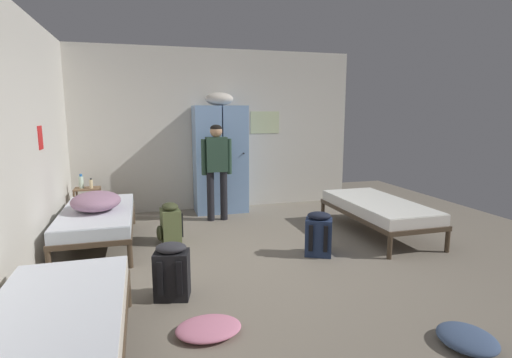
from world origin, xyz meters
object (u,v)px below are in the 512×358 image
(shelf_unit, at_px, (88,202))
(backpack_black, at_px, (172,272))
(bedding_heap, at_px, (96,201))
(clothes_pile_pink, at_px, (209,328))
(person_traveler, at_px, (217,163))
(bed_right, at_px, (378,208))
(water_bottle, at_px, (81,182))
(backpack_navy, at_px, (319,234))
(locker_bank, at_px, (220,157))
(clothes_pile_denim, at_px, (467,339))
(backpack_olive, at_px, (170,224))
(bed_left_front, at_px, (54,327))
(lotion_bottle, at_px, (91,184))
(bed_left_rear, at_px, (97,217))

(shelf_unit, bearing_deg, backpack_black, -69.89)
(bedding_heap, height_order, clothes_pile_pink, bedding_heap)
(bedding_heap, xyz_separation_m, person_traveler, (1.74, 0.84, 0.32))
(backpack_black, bearing_deg, bed_right, 21.91)
(water_bottle, bearing_deg, shelf_unit, -14.04)
(backpack_navy, bearing_deg, shelf_unit, 141.82)
(person_traveler, bearing_deg, bed_right, -33.09)
(bed_right, xyz_separation_m, person_traveler, (-2.09, 1.36, 0.55))
(locker_bank, xyz_separation_m, clothes_pile_denim, (1.01, -4.56, -0.91))
(bed_right, bearing_deg, backpack_black, -158.09)
(water_bottle, xyz_separation_m, backpack_black, (1.16, -2.96, -0.41))
(clothes_pile_denim, bearing_deg, bed_right, 70.84)
(backpack_olive, relative_size, clothes_pile_denim, 1.17)
(bedding_heap, bearing_deg, backpack_navy, -22.11)
(bedding_heap, distance_m, backpack_olive, 0.99)
(bed_left_front, height_order, clothes_pile_denim, bed_left_front)
(backpack_black, height_order, clothes_pile_denim, backpack_black)
(lotion_bottle, xyz_separation_m, clothes_pile_pink, (1.23, -3.62, -0.60))
(bed_left_rear, bearing_deg, person_traveler, 24.09)
(bed_right, distance_m, water_bottle, 4.53)
(shelf_unit, height_order, clothes_pile_pink, shelf_unit)
(shelf_unit, distance_m, clothes_pile_denim, 5.41)
(person_traveler, bearing_deg, bed_left_rear, -155.91)
(bed_right, bearing_deg, shelf_unit, 157.02)
(backpack_navy, bearing_deg, locker_bank, 106.77)
(shelf_unit, relative_size, clothes_pile_pink, 1.07)
(bed_left_front, distance_m, water_bottle, 3.98)
(lotion_bottle, height_order, backpack_black, lotion_bottle)
(bed_left_front, xyz_separation_m, person_traveler, (1.74, 3.56, 0.55))
(shelf_unit, height_order, lotion_bottle, lotion_bottle)
(bed_left_front, relative_size, backpack_black, 3.45)
(locker_bank, distance_m, clothes_pile_denim, 4.75)
(bedding_heap, bearing_deg, locker_bank, 36.06)
(lotion_bottle, bearing_deg, backpack_navy, -38.36)
(locker_bank, distance_m, clothes_pile_pink, 4.05)
(bed_left_front, distance_m, lotion_bottle, 3.91)
(water_bottle, height_order, backpack_navy, water_bottle)
(bed_right, bearing_deg, bedding_heap, 172.17)
(bed_right, bearing_deg, backpack_navy, -155.05)
(water_bottle, height_order, backpack_olive, water_bottle)
(bed_left_rear, height_order, person_traveler, person_traveler)
(bed_left_rear, height_order, backpack_black, backpack_black)
(shelf_unit, xyz_separation_m, person_traveler, (1.99, -0.37, 0.59))
(shelf_unit, xyz_separation_m, bed_left_front, (0.25, -3.93, 0.04))
(backpack_navy, bearing_deg, person_traveler, 115.41)
(shelf_unit, bearing_deg, locker_bank, 4.87)
(bed_left_rear, relative_size, backpack_black, 3.45)
(bed_right, relative_size, bed_left_front, 1.00)
(person_traveler, height_order, water_bottle, person_traveler)
(bed_left_rear, distance_m, clothes_pile_pink, 2.75)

